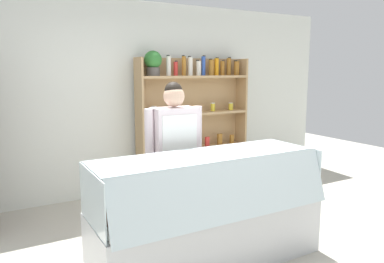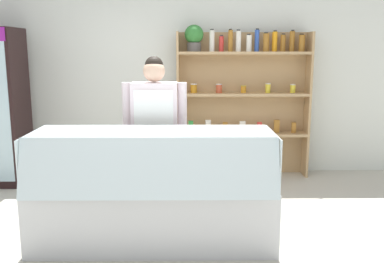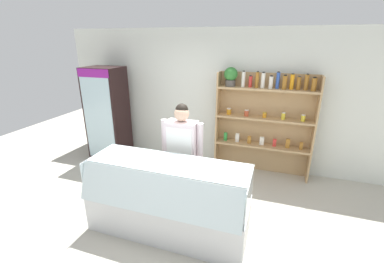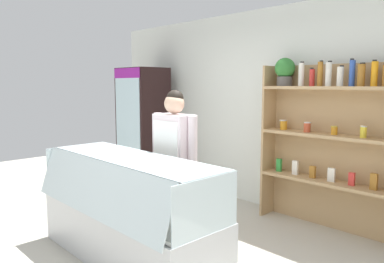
% 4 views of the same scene
% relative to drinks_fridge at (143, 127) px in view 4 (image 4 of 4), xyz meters
% --- Properties ---
extents(ground_plane, '(12.00, 12.00, 0.00)m').
position_rel_drinks_fridge_xyz_m(ground_plane, '(2.37, -1.67, -0.98)').
color(ground_plane, '#B7B2A3').
extents(back_wall, '(6.80, 0.10, 2.70)m').
position_rel_drinks_fridge_xyz_m(back_wall, '(2.37, 0.56, 0.37)').
color(back_wall, silver).
rests_on(back_wall, ground).
extents(drinks_fridge, '(0.75, 0.62, 1.96)m').
position_rel_drinks_fridge_xyz_m(drinks_fridge, '(0.00, 0.00, 0.00)').
color(drinks_fridge, black).
rests_on(drinks_fridge, ground).
extents(shelving_unit, '(1.76, 0.29, 2.01)m').
position_rel_drinks_fridge_xyz_m(shelving_unit, '(3.14, 0.33, 0.17)').
color(shelving_unit, tan).
rests_on(shelving_unit, ground).
extents(deli_display_case, '(2.11, 0.80, 1.01)m').
position_rel_drinks_fridge_xyz_m(deli_display_case, '(2.16, -1.77, -0.67)').
color(deli_display_case, silver).
rests_on(deli_display_case, ground).
extents(shop_clerk, '(0.64, 0.25, 1.64)m').
position_rel_drinks_fridge_xyz_m(shop_clerk, '(2.14, -1.16, -0.01)').
color(shop_clerk, '#4C4233').
rests_on(shop_clerk, ground).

